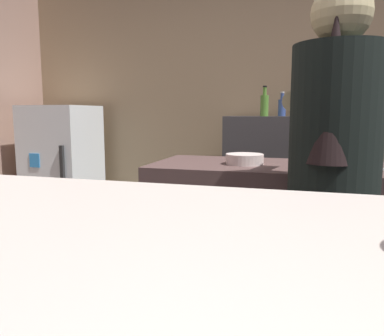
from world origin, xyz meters
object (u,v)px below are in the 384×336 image
Objects in this scene: mixing_bowl at (245,159)px; bottle_soy at (264,104)px; bottle_olive_oil at (282,107)px; bottle_vinegar at (296,105)px; mini_fridge at (63,173)px; bartender at (333,171)px.

mixing_bowl is 0.81× the size of bottle_soy.
bottle_olive_oil is 0.86× the size of bottle_vinegar.
bottle_vinegar is at bearing 7.25° from mini_fridge.
bottle_vinegar reaches higher than bottle_olive_oil.
mini_fridge is at bearing 69.08° from bartender.
mini_fridge is 5.38× the size of bottle_vinegar.
mixing_bowl is 0.85× the size of bottle_vinegar.
bottle_soy is (-0.24, -0.13, 0.01)m from bottle_vinegar.
bottle_soy is at bearing 91.39° from mixing_bowl.
bottle_olive_oil is 0.81× the size of bottle_soy.
mini_fridge is 1.93m from bottle_soy.
bottle_soy is at bearing 4.18° from mini_fridge.
mini_fridge is at bearing -172.75° from bottle_vinegar.
mini_fridge is 2.16m from bottle_vinegar.
bartender reaches higher than mini_fridge.
mini_fridge is 6.26× the size of bottle_olive_oil.
bottle_vinegar is (-0.19, 1.76, 0.28)m from bartender.
bartender reaches higher than bottle_soy.
bottle_soy reaches higher than mixing_bowl.
bottle_soy is (-0.13, -0.08, 0.02)m from bottle_olive_oil.
bottle_soy reaches higher than bottle_vinegar.
bartender is at bearing -33.65° from mini_fridge.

